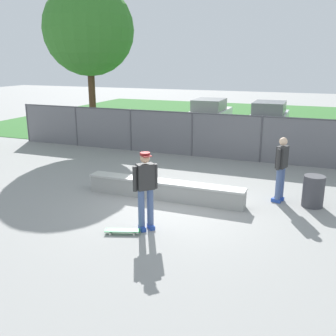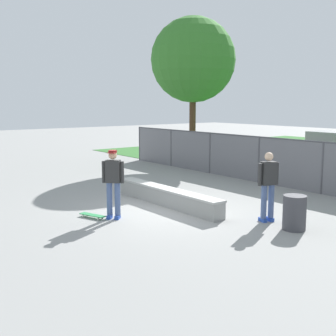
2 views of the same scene
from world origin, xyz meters
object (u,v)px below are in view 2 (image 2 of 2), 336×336
tree_near_left (193,60)px  trash_bin (294,213)px  concrete_ledge (167,196)px  bystander (268,184)px  skateboarder (113,181)px  skateboard (93,215)px  car_white (332,147)px

tree_near_left → trash_bin: tree_near_left is taller
concrete_ledge → tree_near_left: (-6.24, 6.36, 4.85)m
tree_near_left → bystander: size_ratio=3.96×
concrete_ledge → bystander: bearing=17.3°
skateboarder → skateboard: (-0.40, -0.42, -0.96)m
concrete_ledge → skateboarder: (0.37, -2.06, 0.77)m
tree_near_left → car_white: bearing=52.9°
skateboarder → tree_near_left: bearing=128.1°
car_white → trash_bin: bearing=-61.8°
concrete_ledge → trash_bin: bearing=12.9°
skateboard → bystander: (3.09, 3.44, 0.94)m
skateboarder → skateboard: size_ratio=2.24×
skateboard → trash_bin: 5.23m
tree_near_left → bystander: (9.30, -5.41, -4.11)m
concrete_ledge → trash_bin: (3.94, 0.90, 0.16)m
concrete_ledge → skateboarder: size_ratio=2.51×
skateboarder → concrete_ledge: bearing=100.1°
skateboarder → trash_bin: (3.57, 2.97, -0.60)m
bystander → trash_bin: 1.06m
car_white → bystander: 12.13m
car_white → trash_bin: car_white is taller
skateboard → car_white: car_white is taller
bystander → skateboarder: bearing=-131.8°
skateboard → tree_near_left: bearing=125.1°
car_white → bystander: size_ratio=2.32×
tree_near_left → trash_bin: (10.18, -5.46, -4.69)m
car_white → bystander: (5.06, -11.02, 0.17)m
concrete_ledge → car_white: car_white is taller
concrete_ledge → tree_near_left: tree_near_left is taller
car_white → bystander: bearing=-65.3°
car_white → trash_bin: (5.94, -11.07, -0.41)m
bystander → trash_bin: (0.88, -0.05, -0.58)m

